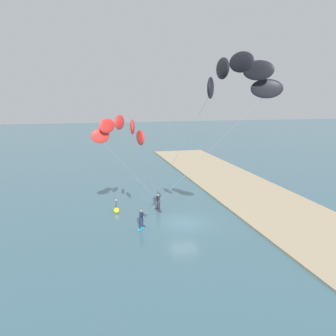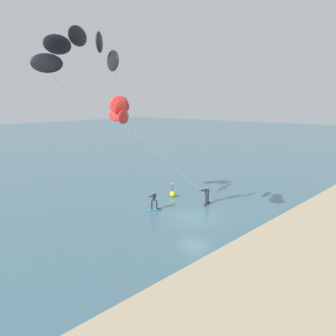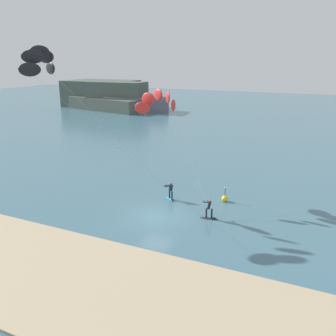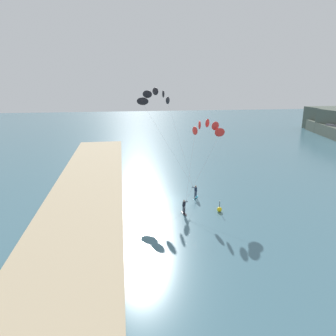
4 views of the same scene
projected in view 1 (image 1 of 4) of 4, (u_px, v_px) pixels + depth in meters
The scene contains 5 objects.
ground_plane at pixel (184, 223), 32.33m from camera, with size 240.00×240.00×0.00m, color #426B7A.
sand_strip at pixel (286, 213), 34.64m from camera, with size 80.00×9.62×0.16m, color tan.
kitesurfer_nearshore at pixel (122, 134), 27.21m from camera, with size 9.10×6.76×9.83m.
kitesurfer_mid_water at pixel (235, 85), 19.86m from camera, with size 12.83×7.31×13.53m.
marker_buoy at pixel (116, 210), 34.94m from camera, with size 0.56×0.56×1.38m.
Camera 1 is at (-29.51, 8.56, 11.30)m, focal length 38.65 mm.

